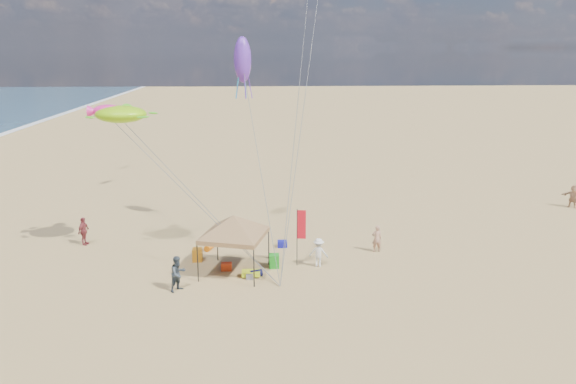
# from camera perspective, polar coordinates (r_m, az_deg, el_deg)

# --- Properties ---
(ground) EXTENTS (280.00, 280.00, 0.00)m
(ground) POSITION_cam_1_polar(r_m,az_deg,el_deg) (25.90, 0.35, -10.30)
(ground) COLOR tan
(ground) RESTS_ON ground
(canopy_tent) EXTENTS (5.48, 5.48, 3.50)m
(canopy_tent) POSITION_cam_1_polar(r_m,az_deg,el_deg) (27.01, -5.69, -2.67)
(canopy_tent) COLOR black
(canopy_tent) RESTS_ON ground
(feather_flag) EXTENTS (0.47, 0.08, 3.06)m
(feather_flag) POSITION_cam_1_polar(r_m,az_deg,el_deg) (28.09, 1.29, -3.77)
(feather_flag) COLOR black
(feather_flag) RESTS_ON ground
(cooler_red) EXTENTS (0.54, 0.38, 0.38)m
(cooler_red) POSITION_cam_1_polar(r_m,az_deg,el_deg) (28.30, -6.43, -7.73)
(cooler_red) COLOR red
(cooler_red) RESTS_ON ground
(cooler_blue) EXTENTS (0.54, 0.38, 0.38)m
(cooler_blue) POSITION_cam_1_polar(r_m,az_deg,el_deg) (31.24, -0.60, -5.42)
(cooler_blue) COLOR #121394
(cooler_blue) RESTS_ON ground
(bag_navy) EXTENTS (0.69, 0.54, 0.36)m
(bag_navy) POSITION_cam_1_polar(r_m,az_deg,el_deg) (27.41, -3.36, -8.46)
(bag_navy) COLOR #0C0E37
(bag_navy) RESTS_ON ground
(bag_orange) EXTENTS (0.54, 0.69, 0.36)m
(bag_orange) POSITION_cam_1_polar(r_m,az_deg,el_deg) (31.07, -8.24, -5.72)
(bag_orange) COLOR orange
(bag_orange) RESTS_ON ground
(chair_green) EXTENTS (0.50, 0.50, 0.70)m
(chair_green) POSITION_cam_1_polar(r_m,az_deg,el_deg) (28.42, -1.45, -7.19)
(chair_green) COLOR #198E1B
(chair_green) RESTS_ON ground
(chair_yellow) EXTENTS (0.50, 0.50, 0.70)m
(chair_yellow) POSITION_cam_1_polar(r_m,az_deg,el_deg) (29.62, -9.42, -6.46)
(chair_yellow) COLOR orange
(chair_yellow) RESTS_ON ground
(crate_grey) EXTENTS (0.34, 0.30, 0.28)m
(crate_grey) POSITION_cam_1_polar(r_m,az_deg,el_deg) (27.20, -4.02, -8.74)
(crate_grey) COLOR slate
(crate_grey) RESTS_ON ground
(beach_cart) EXTENTS (0.90, 0.50, 0.24)m
(beach_cart) POSITION_cam_1_polar(r_m,az_deg,el_deg) (27.40, -3.88, -8.43)
(beach_cart) COLOR #DFFD1C
(beach_cart) RESTS_ON ground
(person_near_a) EXTENTS (0.59, 0.41, 1.53)m
(person_near_a) POSITION_cam_1_polar(r_m,az_deg,el_deg) (30.76, 9.23, -4.81)
(person_near_a) COLOR tan
(person_near_a) RESTS_ON ground
(person_near_b) EXTENTS (1.03, 1.05, 1.70)m
(person_near_b) POSITION_cam_1_polar(r_m,az_deg,el_deg) (26.14, -11.37, -8.33)
(person_near_b) COLOR #343F47
(person_near_b) RESTS_ON ground
(person_near_c) EXTENTS (1.10, 0.82, 1.53)m
(person_near_c) POSITION_cam_1_polar(r_m,az_deg,el_deg) (28.42, 3.20, -6.31)
(person_near_c) COLOR white
(person_near_c) RESTS_ON ground
(person_far_a) EXTENTS (0.64, 1.04, 1.64)m
(person_far_a) POSITION_cam_1_polar(r_m,az_deg,el_deg) (33.51, -20.51, -3.84)
(person_far_a) COLOR #94393E
(person_far_a) RESTS_ON ground
(person_far_c) EXTENTS (1.50, 1.32, 1.64)m
(person_far_c) POSITION_cam_1_polar(r_m,az_deg,el_deg) (43.64, 27.58, -0.39)
(person_far_c) COLOR tan
(person_far_c) RESTS_ON ground
(turtle_kite) EXTENTS (3.18, 2.86, 0.88)m
(turtle_kite) POSITION_cam_1_polar(r_m,az_deg,el_deg) (29.89, -17.02, 7.75)
(turtle_kite) COLOR #8AD20B
(turtle_kite) RESTS_ON ground
(fish_kite) EXTENTS (1.68, 1.00, 0.70)m
(fish_kite) POSITION_cam_1_polar(r_m,az_deg,el_deg) (30.11, -18.23, 7.99)
(fish_kite) COLOR #EB238C
(fish_kite) RESTS_ON ground
(squid_kite) EXTENTS (1.18, 1.18, 2.58)m
(squid_kite) POSITION_cam_1_polar(r_m,az_deg,el_deg) (32.28, -4.76, 13.57)
(squid_kite) COLOR #6830BC
(squid_kite) RESTS_ON ground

